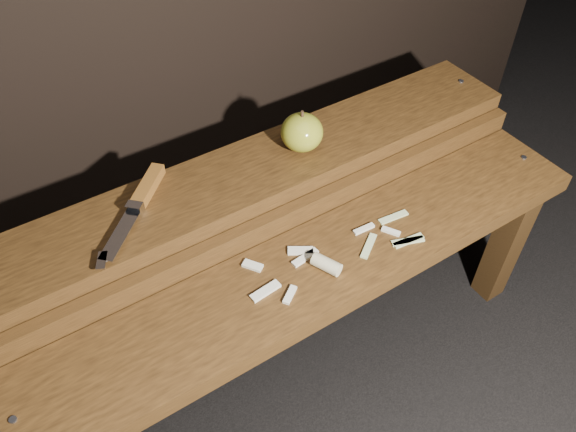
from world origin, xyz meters
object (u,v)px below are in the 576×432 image
bench_front_tier (322,288)px  knife (141,198)px  apple (302,132)px  bench_rear_tier (261,198)px

bench_front_tier → knife: size_ratio=5.98×
apple → knife: apple is taller
bench_front_tier → knife: (-0.24, 0.26, 0.16)m
bench_front_tier → bench_rear_tier: size_ratio=1.00×
bench_rear_tier → knife: (-0.24, 0.03, 0.10)m
apple → knife: bearing=175.4°
bench_front_tier → bench_rear_tier: (0.00, 0.23, 0.06)m
bench_front_tier → bench_rear_tier: bearing=90.0°
bench_front_tier → apple: size_ratio=13.29×
bench_rear_tier → knife: bearing=172.3°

